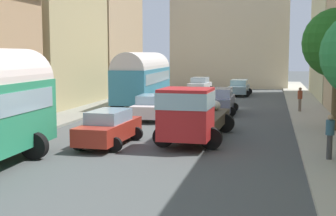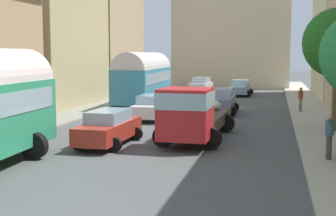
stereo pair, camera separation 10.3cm
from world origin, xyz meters
name	(u,v)px [view 1 (the left image)]	position (x,y,z in m)	size (l,w,h in m)	color
ground_plane	(196,113)	(0.00, 27.00, 0.00)	(154.00, 154.00, 0.00)	#4D5050
sidewalk_left	(91,109)	(-7.25, 27.00, 0.07)	(2.50, 70.00, 0.14)	gray
sidewalk_right	(311,115)	(7.25, 27.00, 0.07)	(2.50, 70.00, 0.14)	#B3AD9B
building_left_2	(51,29)	(-11.00, 28.84, 5.63)	(5.51, 10.49, 11.20)	tan
building_left_3	(107,27)	(-10.51, 39.73, 6.37)	(4.02, 10.50, 12.74)	tan
distant_church	(230,20)	(0.00, 52.04, 7.73)	(13.05, 6.46, 22.00)	beige
parked_bus_1	(143,77)	(-4.51, 30.46, 2.19)	(3.53, 9.76, 3.97)	teal
cargo_truck_0	(193,114)	(1.53, 16.76, 1.28)	(3.05, 7.43, 2.49)	red
car_0	(220,101)	(1.59, 27.09, 0.83)	(2.25, 4.34, 1.66)	gray
car_1	(239,88)	(1.89, 40.68, 0.75)	(2.28, 4.35, 1.48)	slate
car_2	(109,128)	(-1.88, 15.42, 0.76)	(2.23, 4.41, 1.50)	#AD2E20
car_3	(152,107)	(-2.04, 23.41, 0.74)	(2.26, 4.09, 1.47)	silver
car_4	(200,85)	(-2.14, 43.15, 0.77)	(2.42, 4.05, 1.54)	silver
pedestrian_1	(300,98)	(6.64, 28.33, 0.99)	(0.42, 0.42, 1.71)	#7B695D
pedestrian_2	(330,135)	(6.90, 13.93, 1.01)	(0.42, 0.42, 1.75)	#403E40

